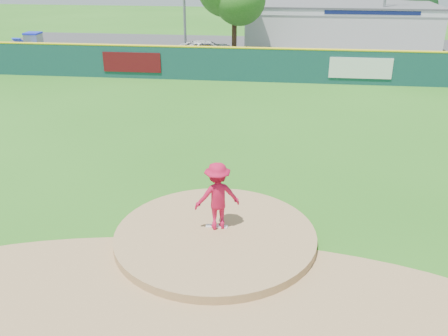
# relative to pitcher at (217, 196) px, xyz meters

# --- Properties ---
(ground) EXTENTS (120.00, 120.00, 0.00)m
(ground) POSITION_rel_pitcher_xyz_m (-0.02, -0.30, -1.21)
(ground) COLOR #286B19
(ground) RESTS_ON ground
(pitchers_mound) EXTENTS (5.50, 5.50, 0.50)m
(pitchers_mound) POSITION_rel_pitcher_xyz_m (-0.02, -0.30, -1.21)
(pitchers_mound) COLOR #9E774C
(pitchers_mound) RESTS_ON ground
(pitching_rubber) EXTENTS (0.60, 0.15, 0.04)m
(pitching_rubber) POSITION_rel_pitcher_xyz_m (-0.02, -0.00, -0.94)
(pitching_rubber) COLOR white
(pitching_rubber) RESTS_ON pitchers_mound
(infield_dirt_arc) EXTENTS (15.40, 15.40, 0.01)m
(infield_dirt_arc) POSITION_rel_pitcher_xyz_m (-0.02, -3.30, -1.21)
(infield_dirt_arc) COLOR #9E774C
(infield_dirt_arc) RESTS_ON ground
(parking_lot) EXTENTS (44.00, 16.00, 0.02)m
(parking_lot) POSITION_rel_pitcher_xyz_m (-0.02, 26.70, -1.20)
(parking_lot) COLOR #38383A
(parking_lot) RESTS_ON ground
(pitcher) EXTENTS (1.41, 1.10, 1.92)m
(pitcher) POSITION_rel_pitcher_xyz_m (0.00, 0.00, 0.00)
(pitcher) COLOR #BA1037
(pitcher) RESTS_ON pitchers_mound
(van) EXTENTS (4.92, 3.26, 1.26)m
(van) POSITION_rel_pitcher_xyz_m (-3.90, 24.30, -0.56)
(van) COLOR silver
(van) RESTS_ON parking_lot
(pool_building_grp) EXTENTS (15.20, 8.20, 3.31)m
(pool_building_grp) POSITION_rel_pitcher_xyz_m (5.98, 31.69, 0.45)
(pool_building_grp) COLOR silver
(pool_building_grp) RESTS_ON ground
(fence_banners) EXTENTS (17.26, 0.04, 1.20)m
(fence_banners) POSITION_rel_pitcher_xyz_m (-0.76, 17.62, -0.21)
(fence_banners) COLOR #560C11
(fence_banners) RESTS_ON ground
(playground_slide) EXTENTS (1.09, 3.07, 1.69)m
(playground_slide) POSITION_rel_pitcher_xyz_m (-16.95, 23.79, -0.35)
(playground_slide) COLOR #1826CD
(playground_slide) RESTS_ON ground
(outfield_fence) EXTENTS (40.00, 0.14, 2.07)m
(outfield_fence) POSITION_rel_pitcher_xyz_m (-0.02, 17.70, -0.12)
(outfield_fence) COLOR #133E3E
(outfield_fence) RESTS_ON ground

